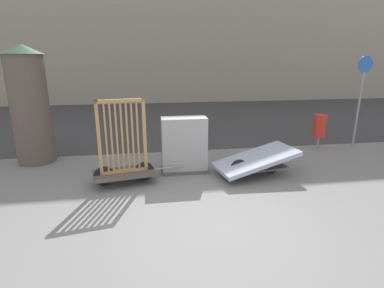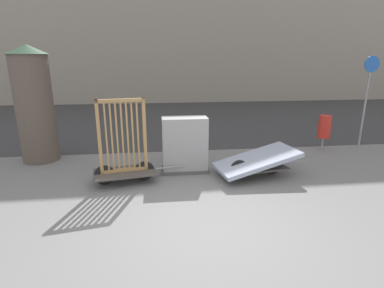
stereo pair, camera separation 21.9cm
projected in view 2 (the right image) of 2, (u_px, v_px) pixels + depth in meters
name	position (u px, v px, depth m)	size (l,w,h in m)	color
ground_plane	(208.00, 230.00, 4.83)	(60.00, 60.00, 0.00)	slate
road_strip	(174.00, 118.00, 13.82)	(56.00, 10.18, 0.01)	#38383A
bike_cart_with_bedframe	(124.00, 156.00, 6.54)	(2.08, 0.99, 1.87)	#4C4742
bike_cart_with_mattress	(256.00, 161.00, 6.94)	(2.35, 1.31, 0.65)	#4C4742
utility_cabinet	(185.00, 147.00, 7.19)	(1.13, 0.55, 1.34)	#4C4C4C
trash_bin	(324.00, 127.00, 8.91)	(0.36, 0.36, 1.05)	gray
sign_post	(367.00, 92.00, 8.75)	(0.47, 0.06, 2.80)	gray
advertising_column	(34.00, 104.00, 7.77)	(1.04, 1.04, 3.01)	brown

